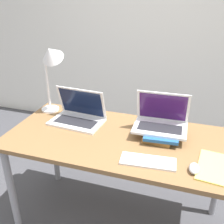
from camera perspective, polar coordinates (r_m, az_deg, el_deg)
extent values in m
cube|color=silver|center=(3.06, 10.67, 19.08)|extent=(8.00, 0.05, 2.70)
cube|color=brown|center=(1.76, 1.70, -5.97)|extent=(1.52, 0.73, 0.03)
cylinder|color=gray|center=(2.06, -20.99, -15.79)|extent=(0.05, 0.05, 0.73)
cylinder|color=gray|center=(2.45, -12.40, -7.30)|extent=(0.05, 0.05, 0.73)
cylinder|color=gray|center=(2.20, 22.31, -13.04)|extent=(0.05, 0.05, 0.73)
cube|color=silver|center=(1.95, -7.69, -2.13)|extent=(0.40, 0.27, 0.02)
cube|color=#232328|center=(1.94, -7.92, -2.07)|extent=(0.32, 0.15, 0.00)
cube|color=silver|center=(1.97, -6.66, 2.13)|extent=(0.38, 0.10, 0.23)
cube|color=#0F1938|center=(1.96, -6.72, 2.05)|extent=(0.34, 0.09, 0.20)
cube|color=olive|center=(1.78, 10.23, -4.88)|extent=(0.19, 0.25, 0.03)
cube|color=#235693|center=(1.75, 10.76, -4.40)|extent=(0.24, 0.26, 0.02)
cube|color=silver|center=(1.77, 10.39, -3.43)|extent=(0.36, 0.24, 0.02)
cube|color=#232328|center=(1.75, 10.36, -3.38)|extent=(0.29, 0.13, 0.00)
cube|color=silver|center=(1.79, 11.00, 1.17)|extent=(0.35, 0.08, 0.22)
cube|color=#381451|center=(1.79, 10.98, 1.07)|extent=(0.32, 0.07, 0.20)
cube|color=silver|center=(1.54, 7.83, -10.60)|extent=(0.33, 0.15, 0.01)
cube|color=silver|center=(1.53, 7.85, -10.39)|extent=(0.30, 0.12, 0.00)
ellipsoid|color=#B2B2B7|center=(1.52, 17.45, -11.61)|extent=(0.06, 0.10, 0.04)
cube|color=#EFE066|center=(1.59, 22.52, -11.32)|extent=(0.27, 0.32, 0.01)
cylinder|color=white|center=(2.19, -13.27, 0.61)|extent=(0.14, 0.14, 0.01)
cylinder|color=white|center=(2.12, -13.84, 5.87)|extent=(0.02, 0.02, 0.41)
cone|color=white|center=(1.97, -13.18, 12.32)|extent=(0.16, 0.19, 0.17)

